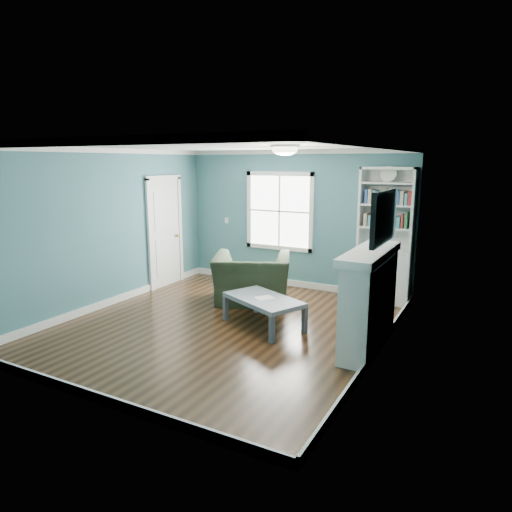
% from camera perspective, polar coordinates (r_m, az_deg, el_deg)
% --- Properties ---
extents(floor, '(5.00, 5.00, 0.00)m').
position_cam_1_polar(floor, '(6.86, -3.92, -8.66)').
color(floor, black).
rests_on(floor, ground).
extents(room_walls, '(5.00, 5.00, 5.00)m').
position_cam_1_polar(room_walls, '(6.48, -4.12, 4.56)').
color(room_walls, '#43777D').
rests_on(room_walls, ground).
extents(trim, '(4.50, 5.00, 2.60)m').
position_cam_1_polar(trim, '(6.53, -4.07, 1.56)').
color(trim, white).
rests_on(trim, ground).
extents(window, '(1.40, 0.06, 1.50)m').
position_cam_1_polar(window, '(8.80, 2.96, 5.61)').
color(window, white).
rests_on(window, room_walls).
extents(bookshelf, '(0.90, 0.35, 2.31)m').
position_cam_1_polar(bookshelf, '(8.04, 15.79, 0.80)').
color(bookshelf, silver).
rests_on(bookshelf, ground).
extents(fireplace, '(0.44, 1.58, 1.30)m').
position_cam_1_polar(fireplace, '(6.05, 14.05, -5.46)').
color(fireplace, black).
rests_on(fireplace, ground).
extents(tv, '(0.06, 1.10, 0.65)m').
position_cam_1_polar(tv, '(5.80, 15.74, 4.74)').
color(tv, black).
rests_on(tv, fireplace).
extents(door, '(0.12, 0.98, 2.17)m').
position_cam_1_polar(door, '(8.97, -11.29, 3.09)').
color(door, silver).
rests_on(door, ground).
extents(ceiling_fixture, '(0.38, 0.38, 0.15)m').
position_cam_1_polar(ceiling_fixture, '(6.09, 3.64, 13.24)').
color(ceiling_fixture, white).
rests_on(ceiling_fixture, room_walls).
extents(light_switch, '(0.08, 0.01, 0.12)m').
position_cam_1_polar(light_switch, '(9.41, -3.69, 4.46)').
color(light_switch, white).
rests_on(light_switch, room_walls).
extents(recliner, '(1.50, 1.27, 1.11)m').
position_cam_1_polar(recliner, '(7.80, -0.51, -1.84)').
color(recliner, '#212D1C').
rests_on(recliner, ground).
extents(coffee_table, '(1.37, 1.10, 0.44)m').
position_cam_1_polar(coffee_table, '(6.70, 0.95, -5.69)').
color(coffee_table, '#474C55').
rests_on(coffee_table, ground).
extents(paper_sheet, '(0.31, 0.32, 0.00)m').
position_cam_1_polar(paper_sheet, '(6.68, 1.06, -5.23)').
color(paper_sheet, white).
rests_on(paper_sheet, coffee_table).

